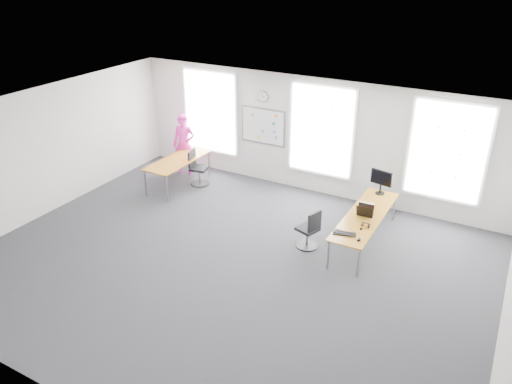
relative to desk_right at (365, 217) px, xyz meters
The scene contains 22 objects.
floor 3.07m from the desk_right, 134.84° to the right, with size 10.00×10.00×0.00m, color #2B2C31.
ceiling 3.83m from the desk_right, 134.84° to the right, with size 10.00×10.00×0.00m, color silver.
wall_back 2.96m from the desk_right, 138.56° to the left, with size 10.00×10.00×0.00m, color silver.
wall_front 6.54m from the desk_right, 109.06° to the right, with size 10.00×10.00×0.00m, color silver.
wall_left 7.48m from the desk_right, 163.34° to the right, with size 10.00×10.00×0.00m, color silver.
window_left 5.54m from the desk_right, 160.22° to the left, with size 1.60×0.06×2.20m, color silver.
window_mid 2.80m from the desk_right, 134.65° to the left, with size 1.60×0.06×2.20m, color silver.
window_right 2.44m from the desk_right, 57.28° to the left, with size 1.60×0.06×2.20m, color silver.
desk_right is the anchor object (origin of this frame).
desk_left 5.31m from the desk_right, behind, with size 0.80×2.01×0.73m.
chair_right 1.24m from the desk_right, 141.06° to the right, with size 0.51×0.51×0.89m.
chair_left 4.95m from the desk_right, behind, with size 0.51×0.51×0.96m.
person 5.75m from the desk_right, 167.87° to the left, with size 0.63×0.41×1.72m, color #E929AA.
whiteboard 4.03m from the desk_right, 152.05° to the left, with size 1.20×0.03×0.90m, color white.
wall_clock 4.29m from the desk_right, 152.05° to the left, with size 0.30×0.30×0.04m, color gray.
keyboard 0.98m from the desk_right, 96.97° to the right, with size 0.45×0.16×0.02m, color black.
mouse 1.10m from the desk_right, 78.86° to the right, with size 0.07×0.12×0.04m, color black.
lens_cap 0.64m from the desk_right, 80.32° to the right, with size 0.06×0.06×0.01m, color black.
headphones 0.53m from the desk_right, 72.77° to the right, with size 0.17×0.09×0.10m.
laptop_sleeve 0.20m from the desk_right, 88.45° to the right, with size 0.34×0.19×0.28m.
paper_stack 0.29m from the desk_right, 107.90° to the left, with size 0.34×0.25×0.12m, color beige.
monitor 1.22m from the desk_right, 91.73° to the left, with size 0.52×0.21×0.58m.
Camera 1 is at (4.59, -7.15, 5.71)m, focal length 35.00 mm.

